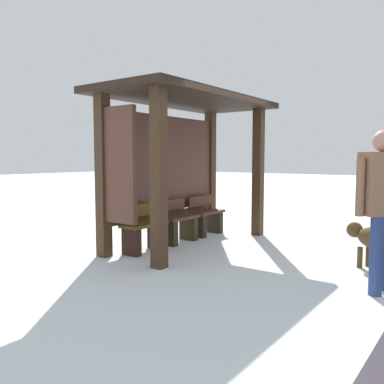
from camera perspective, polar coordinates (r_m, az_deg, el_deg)
ground_plane at (r=7.00m, az=-0.27°, el=-7.39°), size 60.00×60.00×0.00m
bus_shelter at (r=6.88m, az=-1.82°, el=7.59°), size 3.44×1.64×2.52m
bench_left_inside at (r=6.44m, az=-6.86°, el=-5.57°), size 0.78×0.36×0.75m
bench_center_inside at (r=7.10m, az=-2.00°, el=-4.58°), size 0.78×0.40×0.75m
bench_right_inside at (r=7.80m, az=2.00°, el=-3.69°), size 0.78×0.36×0.75m
person_walking at (r=4.84m, az=25.19°, el=-0.71°), size 0.56×0.49×1.78m
dog at (r=5.90m, az=24.17°, el=-6.07°), size 0.54×0.84×0.59m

